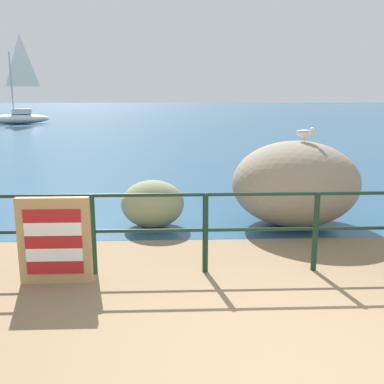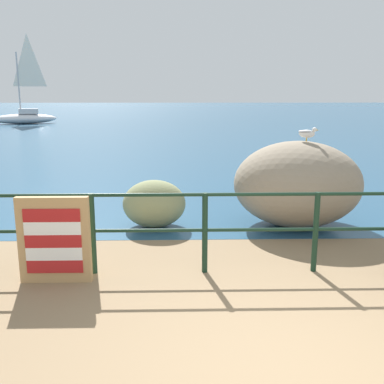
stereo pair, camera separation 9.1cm
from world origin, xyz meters
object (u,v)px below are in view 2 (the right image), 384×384
(sailboat, at_px, (25,114))
(folded_deckchair_stack, at_px, (54,240))
(breakwater_boulder_left, at_px, (154,204))
(seagull, at_px, (307,133))
(breakwater_boulder_main, at_px, (298,184))

(sailboat, bearing_deg, folded_deckchair_stack, 89.62)
(breakwater_boulder_left, distance_m, sailboat, 27.31)
(folded_deckchair_stack, bearing_deg, sailboat, 109.28)
(breakwater_boulder_left, relative_size, seagull, 3.22)
(breakwater_boulder_left, xyz_separation_m, seagull, (2.49, -0.03, 1.17))
(folded_deckchair_stack, distance_m, breakwater_boulder_main, 4.10)
(breakwater_boulder_left, relative_size, sailboat, 0.17)
(folded_deckchair_stack, height_order, seagull, seagull)
(folded_deckchair_stack, relative_size, breakwater_boulder_main, 0.49)
(folded_deckchair_stack, bearing_deg, breakwater_boulder_left, 64.94)
(sailboat, bearing_deg, breakwater_boulder_left, 93.21)
(breakwater_boulder_main, height_order, seagull, seagull)
(folded_deckchair_stack, xyz_separation_m, breakwater_boulder_main, (3.43, 2.24, 0.20))
(folded_deckchair_stack, bearing_deg, seagull, 31.77)
(seagull, xyz_separation_m, sailboat, (-13.11, 25.19, -0.86))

